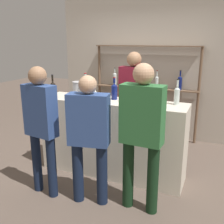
{
  "coord_description": "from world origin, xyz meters",
  "views": [
    {
      "loc": [
        1.38,
        -3.24,
        1.91
      ],
      "look_at": [
        0.0,
        0.0,
        0.93
      ],
      "focal_mm": 42.0,
      "sensor_mm": 36.0,
      "label": 1
    }
  ],
  "objects": [
    {
      "name": "customer_center",
      "position": [
        0.04,
        -0.77,
        0.89
      ],
      "size": [
        0.5,
        0.29,
        1.54
      ],
      "rotation": [
        0.0,
        0.0,
        1.77
      ],
      "color": "#121C33",
      "rests_on": "ground_plane"
    },
    {
      "name": "counter_bottle_1",
      "position": [
        0.0,
        0.08,
        1.22
      ],
      "size": [
        0.08,
        0.08,
        0.31
      ],
      "color": "#0F1956",
      "rests_on": "bar_counter"
    },
    {
      "name": "ground_plane",
      "position": [
        0.0,
        0.0,
        0.0
      ],
      "size": [
        16.0,
        16.0,
        0.0
      ],
      "primitive_type": "plane",
      "color": "brown"
    },
    {
      "name": "wine_glass",
      "position": [
        -0.18,
        -0.16,
        1.22
      ],
      "size": [
        0.08,
        0.08,
        0.16
      ],
      "color": "silver",
      "rests_on": "bar_counter"
    },
    {
      "name": "customer_left",
      "position": [
        -0.58,
        -0.82,
        0.96
      ],
      "size": [
        0.43,
        0.24,
        1.62
      ],
      "rotation": [
        0.0,
        0.0,
        1.41
      ],
      "color": "#121C33",
      "rests_on": "ground_plane"
    },
    {
      "name": "back_wall",
      "position": [
        0.0,
        1.86,
        1.4
      ],
      "size": [
        3.67,
        0.12,
        2.8
      ],
      "primitive_type": "cube",
      "color": "#B2A899",
      "rests_on": "ground_plane"
    },
    {
      "name": "counter_bottle_3",
      "position": [
        -0.88,
        -0.13,
        1.22
      ],
      "size": [
        0.07,
        0.07,
        0.33
      ],
      "color": "black",
      "rests_on": "bar_counter"
    },
    {
      "name": "ice_bucket",
      "position": [
        -0.56,
        0.06,
        1.21
      ],
      "size": [
        0.19,
        0.19,
        0.22
      ],
      "color": "#B2B2B7",
      "rests_on": "bar_counter"
    },
    {
      "name": "counter_bottle_0",
      "position": [
        0.86,
        0.1,
        1.22
      ],
      "size": [
        0.07,
        0.07,
        0.33
      ],
      "color": "silver",
      "rests_on": "bar_counter"
    },
    {
      "name": "customer_right",
      "position": [
        0.63,
        -0.67,
        0.98
      ],
      "size": [
        0.47,
        0.23,
        1.68
      ],
      "rotation": [
        0.0,
        0.0,
        1.52
      ],
      "color": "black",
      "rests_on": "ground_plane"
    },
    {
      "name": "back_shelf",
      "position": [
        -0.0,
        1.68,
        1.19
      ],
      "size": [
        2.05,
        0.18,
        1.8
      ],
      "color": "brown",
      "rests_on": "ground_plane"
    },
    {
      "name": "server_behind_counter",
      "position": [
        0.1,
        0.65,
        1.02
      ],
      "size": [
        0.44,
        0.23,
        1.73
      ],
      "rotation": [
        0.0,
        0.0,
        -1.55
      ],
      "color": "black",
      "rests_on": "ground_plane"
    },
    {
      "name": "counter_bottle_2",
      "position": [
        -0.38,
        -0.05,
        1.24
      ],
      "size": [
        0.09,
        0.09,
        0.37
      ],
      "color": "silver",
      "rests_on": "bar_counter"
    },
    {
      "name": "bar_counter",
      "position": [
        0.0,
        0.0,
        0.55
      ],
      "size": [
        2.07,
        0.51,
        1.1
      ],
      "primitive_type": "cube",
      "color": "beige",
      "rests_on": "ground_plane"
    }
  ]
}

